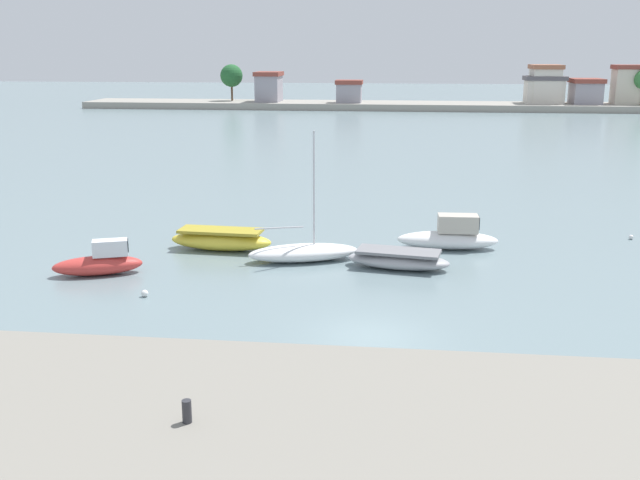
{
  "coord_description": "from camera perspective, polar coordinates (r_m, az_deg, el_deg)",
  "views": [
    {
      "loc": [
        1.03,
        -24.61,
        9.97
      ],
      "look_at": [
        -2.93,
        9.68,
        0.98
      ],
      "focal_mm": 41.3,
      "sensor_mm": 36.0,
      "label": 1
    }
  ],
  "objects": [
    {
      "name": "ground_plane",
      "position": [
        26.57,
        3.91,
        -7.47
      ],
      "size": [
        400.0,
        400.0,
        0.0
      ],
      "primitive_type": "plane",
      "color": "slate"
    },
    {
      "name": "seawall_embankment",
      "position": [
        17.41,
        2.35,
        -16.34
      ],
      "size": [
        70.98,
        7.81,
        2.04
      ],
      "primitive_type": "cube",
      "color": "gray",
      "rests_on": "ground"
    },
    {
      "name": "mooring_bollard",
      "position": [
        16.72,
        -10.28,
        -12.93
      ],
      "size": [
        0.21,
        0.21,
        0.53
      ],
      "primitive_type": "cylinder",
      "color": "#2D2D33",
      "rests_on": "seawall_embankment"
    },
    {
      "name": "moored_boat_0",
      "position": [
        34.87,
        -16.69,
        -1.69
      ],
      "size": [
        4.18,
        2.6,
        1.6
      ],
      "rotation": [
        0.0,
        0.0,
        0.35
      ],
      "color": "#C63833",
      "rests_on": "ground"
    },
    {
      "name": "moored_boat_1",
      "position": [
        37.88,
        -7.68,
        0.01
      ],
      "size": [
        5.38,
        2.08,
        1.08
      ],
      "rotation": [
        0.0,
        0.0,
        -0.06
      ],
      "color": "yellow",
      "rests_on": "ground"
    },
    {
      "name": "moored_boat_2",
      "position": [
        35.59,
        -1.28,
        -0.95
      ],
      "size": [
        5.64,
        3.27,
        6.28
      ],
      "rotation": [
        0.0,
        0.0,
        0.3
      ],
      "color": "white",
      "rests_on": "ground"
    },
    {
      "name": "moored_boat_3",
      "position": [
        34.6,
        6.08,
        -1.52
      ],
      "size": [
        5.04,
        2.58,
        0.87
      ],
      "rotation": [
        0.0,
        0.0,
        -0.16
      ],
      "color": "#9E9EA3",
      "rests_on": "ground"
    },
    {
      "name": "moored_boat_4",
      "position": [
        38.3,
        10.01,
        0.25
      ],
      "size": [
        5.19,
        1.8,
        1.78
      ],
      "rotation": [
        0.0,
        0.0,
        0.03
      ],
      "color": "white",
      "rests_on": "ground"
    },
    {
      "name": "mooring_buoy_0",
      "position": [
        43.1,
        22.96,
        0.21
      ],
      "size": [
        0.25,
        0.25,
        0.25
      ],
      "primitive_type": "sphere",
      "color": "white",
      "rests_on": "ground"
    },
    {
      "name": "mooring_buoy_1",
      "position": [
        31.4,
        -13.43,
        -4.05
      ],
      "size": [
        0.3,
        0.3,
        0.3
      ],
      "primitive_type": "sphere",
      "color": "white",
      "rests_on": "ground"
    },
    {
      "name": "distant_shoreline",
      "position": [
        128.42,
        8.64,
        10.81
      ],
      "size": [
        108.69,
        10.51,
        7.45
      ],
      "color": "gray",
      "rests_on": "ground"
    }
  ]
}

